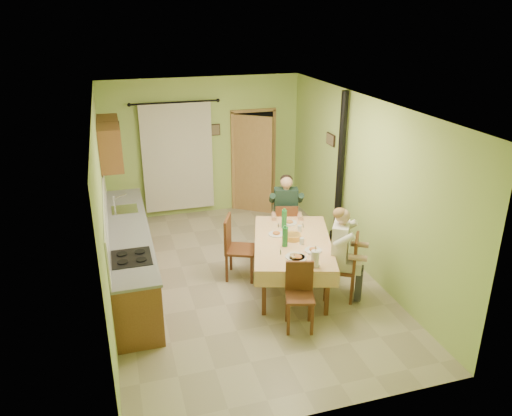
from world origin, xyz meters
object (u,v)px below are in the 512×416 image
object	(u,v)px
chair_far	(285,237)
chair_near	(299,309)
man_far	(286,206)
chair_right	(341,279)
chair_left	(240,260)
stove_flue	(339,194)
dining_table	(292,263)
man_right	(342,243)

from	to	relation	value
chair_far	chair_near	xyz separation A→B (m)	(-0.58, -2.17, -0.00)
chair_near	man_far	xyz separation A→B (m)	(0.58, 2.18, 0.59)
chair_right	man_far	size ratio (longest dim) A/B	0.72
chair_near	chair_left	size ratio (longest dim) A/B	0.91
chair_far	stove_flue	xyz separation A→B (m)	(0.94, -0.08, 0.74)
chair_far	man_far	xyz separation A→B (m)	(0.00, 0.01, 0.59)
chair_far	stove_flue	distance (m)	1.20
dining_table	man_far	world-z (taller)	man_far
dining_table	chair_left	xyz separation A→B (m)	(-0.71, 0.48, -0.09)
man_far	stove_flue	bearing A→B (deg)	9.94
chair_left	man_far	bearing A→B (deg)	145.13
chair_near	chair_left	world-z (taller)	chair_left
chair_near	chair_right	size ratio (longest dim) A/B	0.92
chair_right	man_right	xyz separation A→B (m)	(-0.01, 0.01, 0.59)
chair_left	dining_table	bearing A→B (deg)	79.25
chair_near	man_far	distance (m)	2.33
chair_left	stove_flue	bearing A→B (deg)	128.53
chair_right	man_right	distance (m)	0.59
stove_flue	man_right	bearing A→B (deg)	-113.19
chair_far	chair_near	bearing A→B (deg)	-89.46
chair_right	man_right	world-z (taller)	man_right
chair_near	dining_table	bearing A→B (deg)	-89.20
chair_left	chair_far	bearing A→B (deg)	144.71
man_right	stove_flue	world-z (taller)	stove_flue
chair_right	stove_flue	distance (m)	1.81
chair_far	man_far	world-z (taller)	man_far
stove_flue	man_far	bearing A→B (deg)	174.46
dining_table	chair_left	bearing A→B (deg)	162.88
man_far	chair_far	bearing A→B (deg)	-90.00
chair_right	stove_flue	world-z (taller)	stove_flue
chair_far	chair_right	world-z (taller)	chair_right
chair_near	man_right	distance (m)	1.19
chair_near	chair_right	xyz separation A→B (m)	(0.88, 0.56, 0.00)
dining_table	chair_far	distance (m)	1.12
chair_near	stove_flue	world-z (taller)	stove_flue
chair_far	man_right	world-z (taller)	man_right
chair_far	chair_near	size ratio (longest dim) A/B	1.01
dining_table	man_far	size ratio (longest dim) A/B	1.57
chair_right	man_far	distance (m)	1.75
dining_table	man_right	world-z (taller)	man_right
man_far	dining_table	bearing A→B (deg)	-88.94
dining_table	stove_flue	xyz separation A→B (m)	(1.22, 1.00, 0.65)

